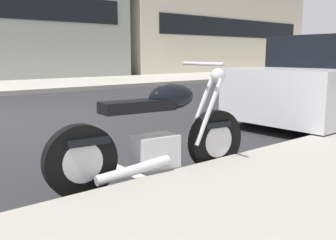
% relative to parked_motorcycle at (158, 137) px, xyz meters
% --- Properties ---
extents(ground_plane, '(260.00, 260.00, 0.00)m').
position_rel_parked_motorcycle_xyz_m(ground_plane, '(-0.06, 4.36, -0.42)').
color(ground_plane, '#28282B').
extents(sidewalk_far_curb, '(120.00, 5.00, 0.14)m').
position_rel_parked_motorcycle_xyz_m(sidewalk_far_curb, '(11.94, 11.26, -0.35)').
color(sidewalk_far_curb, '#ADA89E').
rests_on(sidewalk_far_curb, ground).
extents(parking_stall_stripe, '(0.12, 2.20, 0.01)m').
position_rel_parked_motorcycle_xyz_m(parking_stall_stripe, '(-0.06, 0.55, -0.42)').
color(parking_stall_stripe, silver).
rests_on(parking_stall_stripe, ground).
extents(parked_motorcycle, '(2.06, 0.62, 1.11)m').
position_rel_parked_motorcycle_xyz_m(parked_motorcycle, '(0.00, 0.00, 0.00)').
color(parked_motorcycle, black).
rests_on(parked_motorcycle, ground).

